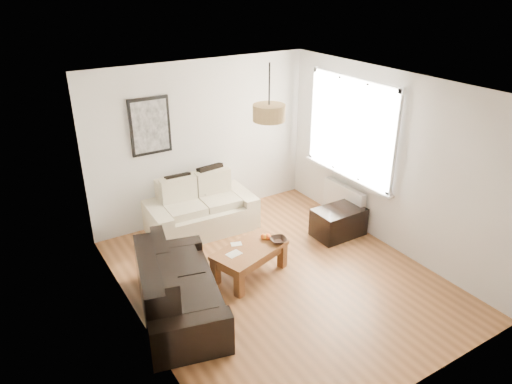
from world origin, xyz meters
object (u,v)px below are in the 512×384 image
sofa_leather (179,285)px  ottoman (339,222)px  coffee_table (250,261)px  loveseat_cream (201,206)px

sofa_leather → ottoman: sofa_leather is taller
sofa_leather → coffee_table: size_ratio=1.77×
sofa_leather → ottoman: (2.88, 0.44, -0.17)m
coffee_table → ottoman: bearing=6.7°
sofa_leather → coffee_table: sofa_leather is taller
loveseat_cream → sofa_leather: 2.07m
loveseat_cream → coffee_table: (-0.00, -1.50, -0.21)m
loveseat_cream → sofa_leather: size_ratio=0.92×
sofa_leather → ottoman: 2.92m
sofa_leather → coffee_table: (1.13, 0.23, -0.18)m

